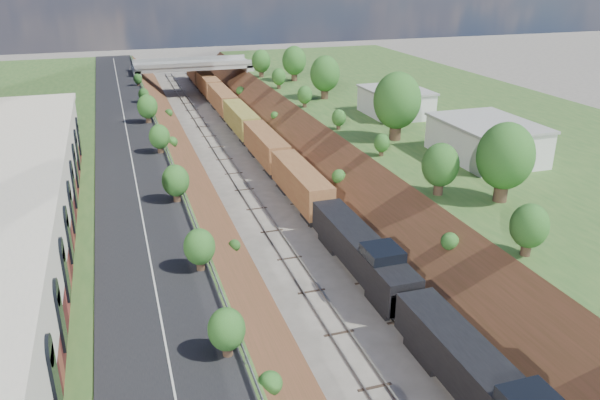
# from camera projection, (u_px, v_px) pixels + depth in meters

# --- Properties ---
(platform_right) EXTENTS (44.00, 180.00, 5.00)m
(platform_right) POSITION_uv_depth(u_px,v_px,m) (508.00, 151.00, 78.51)
(platform_right) COLOR #305824
(platform_right) RESTS_ON ground
(embankment_left) EXTENTS (10.00, 180.00, 10.00)m
(embankment_left) POSITION_uv_depth(u_px,v_px,m) (179.00, 207.00, 66.87)
(embankment_left) COLOR brown
(embankment_left) RESTS_ON ground
(embankment_right) EXTENTS (10.00, 180.00, 10.00)m
(embankment_right) POSITION_uv_depth(u_px,v_px,m) (356.00, 186.00, 73.16)
(embankment_right) COLOR brown
(embankment_right) RESTS_ON ground
(rail_left_track) EXTENTS (1.58, 180.00, 0.18)m
(rail_left_track) POSITION_uv_depth(u_px,v_px,m) (250.00, 198.00, 69.23)
(rail_left_track) COLOR gray
(rail_left_track) RESTS_ON ground
(rail_right_track) EXTENTS (1.58, 180.00, 0.18)m
(rail_right_track) POSITION_uv_depth(u_px,v_px,m) (292.00, 193.00, 70.72)
(rail_right_track) COLOR gray
(rail_right_track) RESTS_ON ground
(road) EXTENTS (8.00, 180.00, 0.10)m
(road) POSITION_uv_depth(u_px,v_px,m) (134.00, 169.00, 63.69)
(road) COLOR black
(road) RESTS_ON platform_left
(guardrail) EXTENTS (0.10, 171.00, 0.70)m
(guardrail) POSITION_uv_depth(u_px,v_px,m) (172.00, 162.00, 64.50)
(guardrail) COLOR #99999E
(guardrail) RESTS_ON platform_left
(overpass) EXTENTS (24.50, 8.30, 7.40)m
(overpass) POSITION_uv_depth(u_px,v_px,m) (193.00, 72.00, 122.88)
(overpass) COLOR gray
(overpass) RESTS_ON ground
(white_building_near) EXTENTS (9.00, 12.00, 4.00)m
(white_building_near) POSITION_uv_depth(u_px,v_px,m) (486.00, 141.00, 67.05)
(white_building_near) COLOR silver
(white_building_near) RESTS_ON platform_right
(white_building_far) EXTENTS (8.00, 10.00, 3.60)m
(white_building_far) POSITION_uv_depth(u_px,v_px,m) (396.00, 103.00, 86.40)
(white_building_far) COLOR silver
(white_building_far) RESTS_ON platform_right
(tree_right_large) EXTENTS (5.25, 5.25, 7.61)m
(tree_right_large) POSITION_uv_depth(u_px,v_px,m) (505.00, 157.00, 53.72)
(tree_right_large) COLOR #473323
(tree_right_large) RESTS_ON platform_right
(tree_left_crest) EXTENTS (2.45, 2.45, 3.55)m
(tree_left_crest) POSITION_uv_depth(u_px,v_px,m) (253.00, 375.00, 28.71)
(tree_left_crest) COLOR #473323
(tree_left_crest) RESTS_ON platform_left
(freight_train) EXTENTS (2.93, 149.59, 4.55)m
(freight_train) POSITION_uv_depth(u_px,v_px,m) (268.00, 148.00, 79.69)
(freight_train) COLOR black
(freight_train) RESTS_ON ground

